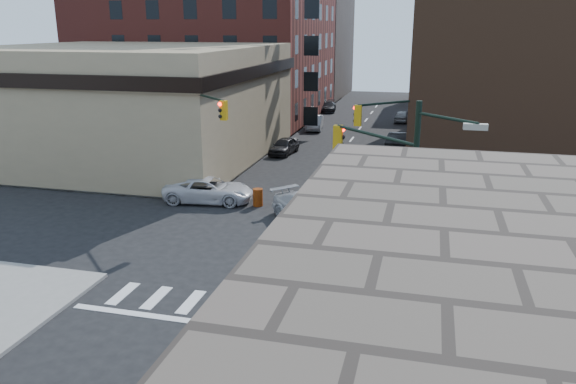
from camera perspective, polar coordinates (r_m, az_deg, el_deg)
The scene contains 28 objects.
ground at distance 28.31m, azimuth -1.46°, elevation -5.28°, with size 140.00×140.00×0.00m, color black.
sidewalk_nw at distance 66.24m, azimuth -13.15°, elevation 7.01°, with size 34.00×54.50×0.15m, color gray.
bank_building at distance 48.65m, azimuth -15.86°, elevation 8.79°, with size 22.00×22.00×9.00m, color #988664.
apartment_block at distance 70.18m, azimuth -7.57°, elevation 17.59°, with size 25.00×25.00×24.00m, color maroon.
commercial_row_ne at distance 48.28m, azimuth 21.58°, elevation 11.22°, with size 14.00×34.00×14.00m, color #513220.
filler_nw at distance 90.35m, azimuth -0.64°, elevation 14.91°, with size 20.00×18.00×16.00m, color #51453C.
filler_ne at distance 83.70m, azimuth 19.38°, elevation 12.51°, with size 16.00×16.00×12.00m, color maroon.
signal_pole_se at distance 20.66m, azimuth 10.52°, elevation -0.35°, with size 5.40×5.27×8.00m.
signal_pole_nw at distance 33.85m, azimuth -8.67°, elevation 5.82°, with size 3.58×3.67×8.00m.
signal_pole_ne at distance 31.29m, azimuth 11.57°, elevation 4.80°, with size 3.67×3.58×8.00m.
tree_ne_near at distance 51.78m, azimuth 14.63°, elevation 8.19°, with size 3.00×3.00×4.85m.
tree_ne_far at distance 59.71m, azimuth 14.66°, elevation 9.23°, with size 3.00×3.00×4.85m.
police_car at distance 31.01m, azimuth 2.14°, elevation -1.80°, with size 2.17×5.34×1.55m, color #BABBBF.
pickup at distance 35.07m, azimuth -8.06°, elevation 0.21°, with size 2.54×5.50×1.53m, color silver.
parked_car_wnear at distance 47.94m, azimuth -0.40°, elevation 4.69°, with size 1.64×4.08×1.39m, color black.
parked_car_wfar at distance 59.49m, azimuth 2.72°, elevation 7.04°, with size 1.58×4.53×1.49m, color gray.
parked_car_wdeep at distance 72.58m, azimuth 4.11°, elevation 8.66°, with size 1.84×4.53×1.31m, color black.
parked_car_enear at distance 50.21m, azimuth 11.27°, elevation 5.07°, with size 1.74×5.00×1.65m, color black.
parked_car_efar at distance 65.66m, azimuth 11.54°, elevation 7.55°, with size 1.55×3.86×1.32m, color gray.
pedestrian_a at distance 36.54m, azimuth -12.94°, elevation 1.24°, with size 0.73×0.48×2.00m, color black.
pedestrian_b at distance 37.96m, azimuth -16.89°, elevation 1.45°, with size 0.93×0.73×1.92m, color black.
pedestrian_c at distance 37.73m, azimuth -15.45°, elevation 1.48°, with size 1.13×0.47×1.92m, color black.
barrel_road at distance 32.92m, azimuth 9.80°, elevation -1.39°, with size 0.59×0.59×1.06m, color #E94F0A.
barrel_bank at distance 34.05m, azimuth -3.08°, elevation -0.55°, with size 0.60×0.60×1.07m, color #E43E0A.
barricade_se_a at distance 20.89m, azimuth 15.69°, elevation -12.62°, with size 1.07×0.54×0.80m, color #EA540B, non-canonical shape.
barricade_se_b at distance 18.63m, azimuth 11.62°, elevation -15.86°, with size 1.30×0.65×0.97m, color #C26509, non-canonical shape.
barricade_nw_a at distance 35.96m, azimuth -11.51°, elevation 0.10°, with size 1.09×0.54×0.82m, color #D34509, non-canonical shape.
barricade_nw_b at distance 38.50m, azimuth -13.78°, elevation 1.18°, with size 1.33×0.67×1.00m, color orange, non-canonical shape.
Camera 1 is at (7.16, -25.30, 10.50)m, focal length 35.00 mm.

